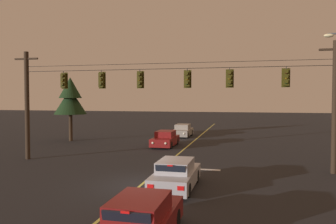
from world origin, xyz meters
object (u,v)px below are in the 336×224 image
object	(u,v)px
car_oncoming_trailing	(183,131)
traffic_light_right_inner	(187,79)
car_waiting_second_near	(140,221)
car_oncoming_lead	(165,139)
traffic_light_left_inner	(101,80)
car_waiting_near_lane	(176,175)
traffic_light_far_right	(286,78)
tree_verge_near	(70,98)
traffic_light_leftmost	(63,81)
traffic_light_centre	(140,79)
traffic_light_rightmost	(230,78)

from	to	relation	value
car_oncoming_trailing	traffic_light_right_inner	bearing A→B (deg)	-78.51
car_waiting_second_near	car_oncoming_lead	bearing A→B (deg)	101.42
traffic_light_left_inner	car_waiting_near_lane	size ratio (longest dim) A/B	0.28
traffic_light_far_right	car_oncoming_trailing	size ratio (longest dim) A/B	0.28
car_waiting_near_lane	tree_verge_near	bearing A→B (deg)	133.08
traffic_light_leftmost	traffic_light_centre	distance (m)	5.47
traffic_light_rightmost	car_waiting_second_near	size ratio (longest dim) A/B	0.28
car_waiting_near_lane	tree_verge_near	size ratio (longest dim) A/B	0.67
traffic_light_centre	car_waiting_second_near	size ratio (longest dim) A/B	0.28
traffic_light_right_inner	car_waiting_second_near	distance (m)	12.23
tree_verge_near	traffic_light_far_right	bearing A→B (deg)	-26.83
traffic_light_far_right	tree_verge_near	distance (m)	21.93
traffic_light_far_right	car_oncoming_lead	distance (m)	13.45
car_oncoming_trailing	traffic_light_left_inner	bearing A→B (deg)	-98.69
traffic_light_left_inner	traffic_light_far_right	world-z (taller)	same
traffic_light_rightmost	tree_verge_near	xyz separation A→B (m)	(-16.29, 9.88, -1.15)
traffic_light_right_inner	car_oncoming_lead	world-z (taller)	traffic_light_right_inner
traffic_light_centre	car_waiting_near_lane	bearing A→B (deg)	-55.94
traffic_light_leftmost	car_waiting_near_lane	size ratio (longest dim) A/B	0.28
tree_verge_near	traffic_light_rightmost	bearing A→B (deg)	-31.25
traffic_light_rightmost	car_oncoming_trailing	distance (m)	17.97
traffic_light_leftmost	traffic_light_far_right	bearing A→B (deg)	0.00
traffic_light_leftmost	car_oncoming_trailing	distance (m)	17.77
traffic_light_centre	traffic_light_right_inner	xyz separation A→B (m)	(3.11, 0.00, 0.00)
traffic_light_leftmost	traffic_light_far_right	size ratio (longest dim) A/B	1.00
traffic_light_left_inner	traffic_light_leftmost	bearing A→B (deg)	180.00
car_oncoming_lead	tree_verge_near	distance (m)	11.00
traffic_light_centre	car_waiting_second_near	xyz separation A→B (m)	(3.63, -11.20, -4.89)
car_waiting_near_lane	traffic_light_left_inner	bearing A→B (deg)	140.25
car_waiting_near_lane	tree_verge_near	distance (m)	20.85
traffic_light_rightmost	tree_verge_near	bearing A→B (deg)	148.75
traffic_light_right_inner	traffic_light_far_right	world-z (taller)	same
traffic_light_leftmost	traffic_light_centre	size ratio (longest dim) A/B	1.00
traffic_light_leftmost	car_waiting_near_lane	distance (m)	11.37
traffic_light_left_inner	traffic_light_centre	size ratio (longest dim) A/B	1.00
car_waiting_second_near	traffic_light_left_inner	bearing A→B (deg)	119.40
traffic_light_left_inner	car_waiting_near_lane	distance (m)	9.35
car_oncoming_lead	car_oncoming_trailing	size ratio (longest dim) A/B	1.00
car_waiting_second_near	traffic_light_leftmost	bearing A→B (deg)	129.10
car_oncoming_trailing	traffic_light_leftmost	bearing A→B (deg)	-107.98
car_waiting_near_lane	tree_verge_near	xyz separation A→B (m)	(-14.01, 14.98, 3.73)
traffic_light_centre	tree_verge_near	size ratio (longest dim) A/B	0.19
tree_verge_near	traffic_light_leftmost	bearing A→B (deg)	-62.74
traffic_light_left_inner	car_oncoming_lead	size ratio (longest dim) A/B	0.28
traffic_light_centre	car_waiting_near_lane	distance (m)	7.85
traffic_light_right_inner	tree_verge_near	xyz separation A→B (m)	(-13.67, 9.88, -1.15)
traffic_light_far_right	car_oncoming_trailing	bearing A→B (deg)	119.45
car_oncoming_lead	car_oncoming_trailing	distance (m)	7.86
traffic_light_far_right	car_oncoming_lead	world-z (taller)	traffic_light_far_right
traffic_light_far_right	tree_verge_near	xyz separation A→B (m)	(-19.54, 9.88, -1.15)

